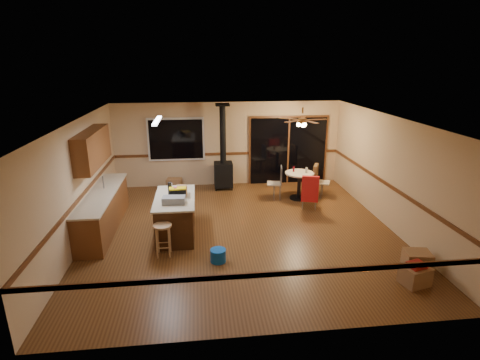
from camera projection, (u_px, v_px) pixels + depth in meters
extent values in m
plane|color=#5A3519|center=(241.00, 231.00, 8.75)|extent=(7.00, 7.00, 0.00)
plane|color=silver|center=(242.00, 119.00, 7.95)|extent=(7.00, 7.00, 0.00)
plane|color=tan|center=(228.00, 144.00, 11.66)|extent=(7.00, 0.00, 7.00)
plane|color=tan|center=(272.00, 255.00, 5.04)|extent=(7.00, 0.00, 7.00)
plane|color=tan|center=(79.00, 183.00, 7.97)|extent=(0.00, 7.00, 7.00)
plane|color=tan|center=(390.00, 173.00, 8.73)|extent=(0.00, 7.00, 7.00)
cube|color=black|center=(176.00, 139.00, 11.38)|extent=(1.72, 0.10, 1.32)
cube|color=black|center=(288.00, 151.00, 11.89)|extent=(2.52, 0.10, 2.10)
cube|color=brown|center=(103.00, 211.00, 8.74)|extent=(0.60, 3.00, 0.86)
cube|color=#C3B597|center=(101.00, 193.00, 8.61)|extent=(0.64, 3.04, 0.04)
cube|color=brown|center=(92.00, 148.00, 8.47)|extent=(0.35, 2.00, 0.80)
cube|color=#391F0E|center=(176.00, 217.00, 8.45)|extent=(0.80, 1.60, 0.86)
cube|color=#C3B597|center=(175.00, 198.00, 8.32)|extent=(0.88, 1.68, 0.04)
cube|color=black|center=(223.00, 174.00, 11.47)|extent=(0.55, 0.50, 0.75)
cylinder|color=black|center=(223.00, 134.00, 11.08)|extent=(0.18, 0.18, 1.77)
cylinder|color=brown|center=(302.00, 120.00, 10.08)|extent=(0.24, 0.24, 0.10)
cylinder|color=brown|center=(303.00, 110.00, 10.00)|extent=(0.05, 0.05, 0.16)
sphere|color=#FFD88C|center=(302.00, 125.00, 10.12)|extent=(0.16, 0.16, 0.16)
cube|color=white|center=(157.00, 121.00, 8.05)|extent=(0.10, 1.20, 0.04)
cube|color=slate|center=(174.00, 200.00, 7.93)|extent=(0.50, 0.30, 0.15)
cube|color=black|center=(178.00, 193.00, 8.26)|extent=(0.37, 0.21, 0.20)
cube|color=gold|center=(178.00, 188.00, 8.23)|extent=(0.38, 0.22, 0.03)
cube|color=olive|center=(182.00, 191.00, 8.41)|extent=(0.24, 0.32, 0.20)
cylinder|color=black|center=(170.00, 189.00, 8.39)|extent=(0.09, 0.09, 0.30)
cylinder|color=#D84C8C|center=(176.00, 192.00, 8.27)|extent=(0.09, 0.09, 0.24)
cylinder|color=white|center=(171.00, 187.00, 8.72)|extent=(0.07, 0.07, 0.18)
cylinder|color=tan|center=(163.00, 240.00, 7.56)|extent=(0.44, 0.44, 0.68)
cylinder|color=blue|center=(218.00, 255.00, 7.38)|extent=(0.41, 0.41, 0.26)
cylinder|color=black|center=(298.00, 198.00, 10.77)|extent=(0.51, 0.51, 0.04)
cylinder|color=black|center=(299.00, 186.00, 10.65)|extent=(0.10, 0.10, 0.70)
cylinder|color=#C3B597|center=(300.00, 173.00, 10.54)|extent=(0.81, 0.81, 0.04)
cylinder|color=#590C14|center=(294.00, 169.00, 10.59)|extent=(0.07, 0.07, 0.15)
cylinder|color=beige|center=(307.00, 170.00, 10.48)|extent=(0.08, 0.08, 0.15)
cube|color=tan|center=(274.00, 183.00, 10.65)|extent=(0.46, 0.46, 0.03)
cube|color=slate|center=(281.00, 175.00, 10.57)|extent=(0.10, 0.40, 0.50)
cube|color=tan|center=(310.00, 192.00, 9.98)|extent=(0.49, 0.49, 0.03)
cube|color=slate|center=(310.00, 185.00, 9.73)|extent=(0.39, 0.14, 0.50)
cube|color=red|center=(310.00, 189.00, 9.74)|extent=(0.45, 0.22, 0.70)
cube|color=tan|center=(322.00, 182.00, 10.76)|extent=(0.53, 0.53, 0.03)
cube|color=slate|center=(316.00, 173.00, 10.74)|extent=(0.20, 0.37, 0.50)
cube|color=#3E2B17|center=(315.00, 177.00, 10.77)|extent=(0.28, 0.44, 0.70)
cube|color=olive|center=(174.00, 184.00, 11.44)|extent=(0.49, 0.41, 0.35)
cube|color=olive|center=(415.00, 275.00, 6.62)|extent=(0.53, 0.48, 0.34)
cube|color=olive|center=(417.00, 261.00, 7.07)|extent=(0.53, 0.48, 0.38)
cube|color=maroon|center=(417.00, 265.00, 6.56)|extent=(0.34, 0.30, 0.08)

